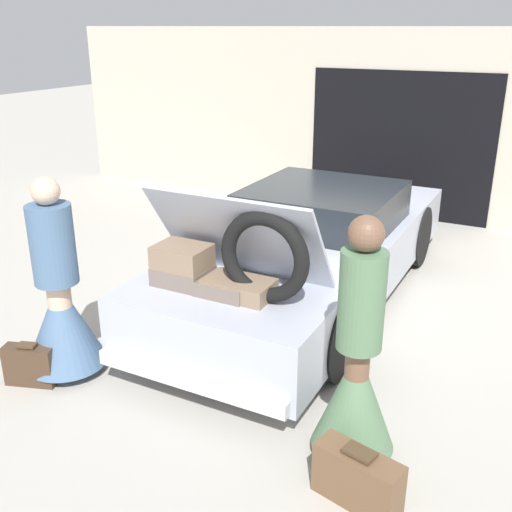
{
  "coord_description": "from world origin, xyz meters",
  "views": [
    {
      "loc": [
        2.26,
        -5.66,
        2.8
      ],
      "look_at": [
        0.0,
        -1.31,
        0.92
      ],
      "focal_mm": 42.0,
      "sensor_mm": 36.0,
      "label": 1
    }
  ],
  "objects_px": {
    "car": "(311,249)",
    "suitcase_beside_right_person": "(358,478)",
    "person_right": "(356,376)",
    "suitcase_beside_left_person": "(30,365)",
    "person_left": "(61,307)"
  },
  "relations": [
    {
      "from": "person_right",
      "to": "suitcase_beside_right_person",
      "type": "distance_m",
      "value": 0.64
    },
    {
      "from": "suitcase_beside_right_person",
      "to": "person_left",
      "type": "bearing_deg",
      "value": 173.13
    },
    {
      "from": "car",
      "to": "suitcase_beside_right_person",
      "type": "bearing_deg",
      "value": -61.87
    },
    {
      "from": "car",
      "to": "person_right",
      "type": "height_order",
      "value": "person_right"
    },
    {
      "from": "person_right",
      "to": "suitcase_beside_right_person",
      "type": "bearing_deg",
      "value": -145.39
    },
    {
      "from": "suitcase_beside_left_person",
      "to": "suitcase_beside_right_person",
      "type": "relative_size",
      "value": 0.75
    },
    {
      "from": "person_left",
      "to": "suitcase_beside_right_person",
      "type": "relative_size",
      "value": 2.91
    },
    {
      "from": "person_left",
      "to": "suitcase_beside_right_person",
      "type": "xyz_separation_m",
      "value": [
        2.72,
        -0.33,
        -0.43
      ]
    },
    {
      "from": "car",
      "to": "suitcase_beside_right_person",
      "type": "height_order",
      "value": "car"
    },
    {
      "from": "car",
      "to": "suitcase_beside_left_person",
      "type": "relative_size",
      "value": 10.91
    },
    {
      "from": "person_right",
      "to": "suitcase_beside_left_person",
      "type": "height_order",
      "value": "person_right"
    },
    {
      "from": "person_right",
      "to": "suitcase_beside_right_person",
      "type": "xyz_separation_m",
      "value": [
        0.18,
        -0.43,
        -0.45
      ]
    },
    {
      "from": "car",
      "to": "person_left",
      "type": "height_order",
      "value": "person_left"
    },
    {
      "from": "car",
      "to": "person_right",
      "type": "relative_size",
      "value": 2.79
    },
    {
      "from": "person_right",
      "to": "suitcase_beside_left_person",
      "type": "xyz_separation_m",
      "value": [
        -2.66,
        -0.39,
        -0.45
      ]
    }
  ]
}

